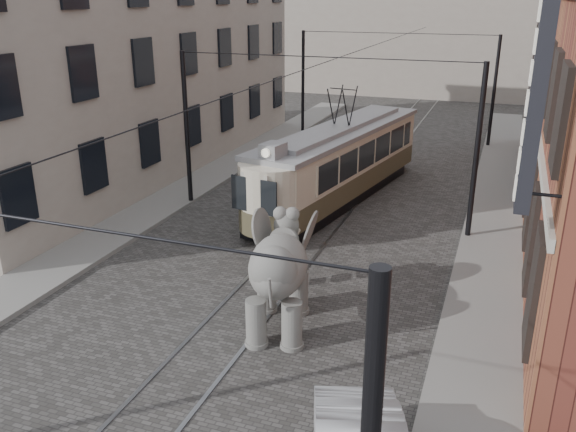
% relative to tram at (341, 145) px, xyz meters
% --- Properties ---
extents(ground, '(120.00, 120.00, 0.00)m').
position_rel_tram_xyz_m(ground, '(0.11, -8.58, -2.28)').
color(ground, '#464340').
extents(tram_rails, '(1.54, 80.00, 0.02)m').
position_rel_tram_xyz_m(tram_rails, '(0.11, -8.58, -2.27)').
color(tram_rails, slate).
rests_on(tram_rails, ground).
extents(sidewalk_right, '(2.00, 60.00, 0.15)m').
position_rel_tram_xyz_m(sidewalk_right, '(6.11, -8.58, -2.20)').
color(sidewalk_right, slate).
rests_on(sidewalk_right, ground).
extents(sidewalk_left, '(2.00, 60.00, 0.15)m').
position_rel_tram_xyz_m(sidewalk_left, '(-6.39, -8.58, -2.20)').
color(sidewalk_left, slate).
rests_on(sidewalk_left, ground).
extents(stucco_building, '(7.00, 24.00, 10.00)m').
position_rel_tram_xyz_m(stucco_building, '(-10.89, 1.42, 2.72)').
color(stucco_building, gray).
rests_on(stucco_building, ground).
extents(distant_block, '(28.00, 10.00, 14.00)m').
position_rel_tram_xyz_m(distant_block, '(0.11, 31.42, 4.72)').
color(distant_block, gray).
rests_on(distant_block, ground).
extents(catenary, '(11.00, 30.20, 6.00)m').
position_rel_tram_xyz_m(catenary, '(-0.09, -3.58, 0.72)').
color(catenary, black).
rests_on(catenary, ground).
extents(tram, '(4.45, 11.73, 4.56)m').
position_rel_tram_xyz_m(tram, '(0.00, 0.00, 0.00)').
color(tram, beige).
rests_on(tram, ground).
extents(elephant, '(3.38, 4.83, 2.68)m').
position_rel_tram_xyz_m(elephant, '(1.27, -10.33, -0.94)').
color(elephant, slate).
rests_on(elephant, ground).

